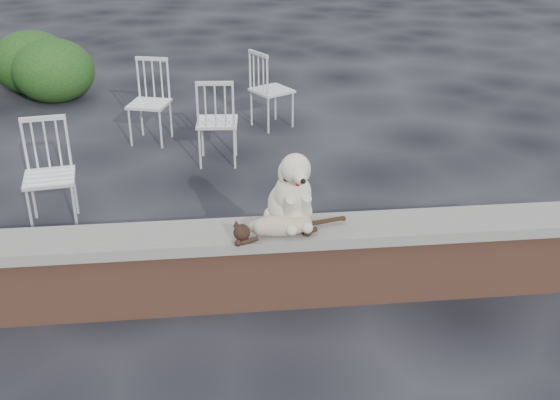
{
  "coord_description": "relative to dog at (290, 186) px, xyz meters",
  "views": [
    {
      "loc": [
        0.46,
        -4.08,
        2.77
      ],
      "look_at": [
        0.93,
        0.2,
        0.7
      ],
      "focal_mm": 43.24,
      "sensor_mm": 36.0,
      "label": 1
    }
  ],
  "objects": [
    {
      "name": "chair_a",
      "position": [
        -1.91,
        1.31,
        -0.4
      ],
      "size": [
        0.64,
        0.64,
        0.94
      ],
      "primitive_type": null,
      "rotation": [
        0.0,
        0.0,
        0.15
      ],
      "color": "white",
      "rests_on": "ground"
    },
    {
      "name": "cat",
      "position": [
        -0.08,
        -0.15,
        -0.21
      ],
      "size": [
        1.0,
        0.41,
        0.17
      ],
      "primitive_type": null,
      "rotation": [
        0.0,
        0.0,
        0.19
      ],
      "color": "tan",
      "rests_on": "capstone"
    },
    {
      "name": "brick_wall",
      "position": [
        -0.98,
        -0.05,
        -0.62
      ],
      "size": [
        6.0,
        0.3,
        0.5
      ],
      "primitive_type": "cube",
      "color": "brown",
      "rests_on": "ground"
    },
    {
      "name": "capstone",
      "position": [
        -0.98,
        -0.05,
        -0.33
      ],
      "size": [
        6.2,
        0.4,
        0.08
      ],
      "primitive_type": "cube",
      "color": "slate",
      "rests_on": "brick_wall"
    },
    {
      "name": "chair_c",
      "position": [
        -0.45,
        2.61,
        -0.4
      ],
      "size": [
        0.6,
        0.6,
        0.94
      ],
      "primitive_type": null,
      "rotation": [
        0.0,
        0.0,
        3.07
      ],
      "color": "white",
      "rests_on": "ground"
    },
    {
      "name": "ground",
      "position": [
        -0.98,
        -0.05,
        -0.87
      ],
      "size": [
        60.0,
        60.0,
        0.0
      ],
      "primitive_type": "plane",
      "color": "black",
      "rests_on": "ground"
    },
    {
      "name": "chair_e",
      "position": [
        0.23,
        3.69,
        -0.4
      ],
      "size": [
        0.76,
        0.76,
        0.94
      ],
      "primitive_type": null,
      "rotation": [
        0.0,
        0.0,
        2.09
      ],
      "color": "white",
      "rests_on": "ground"
    },
    {
      "name": "dog",
      "position": [
        0.0,
        0.0,
        0.0
      ],
      "size": [
        0.47,
        0.57,
        0.58
      ],
      "primitive_type": null,
      "rotation": [
        0.0,
        0.0,
        0.19
      ],
      "color": "beige",
      "rests_on": "capstone"
    },
    {
      "name": "chair_b",
      "position": [
        -1.2,
        3.31,
        -0.4
      ],
      "size": [
        0.69,
        0.69,
        0.94
      ],
      "primitive_type": null,
      "rotation": [
        0.0,
        0.0,
        -0.28
      ],
      "color": "white",
      "rests_on": "ground"
    }
  ]
}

